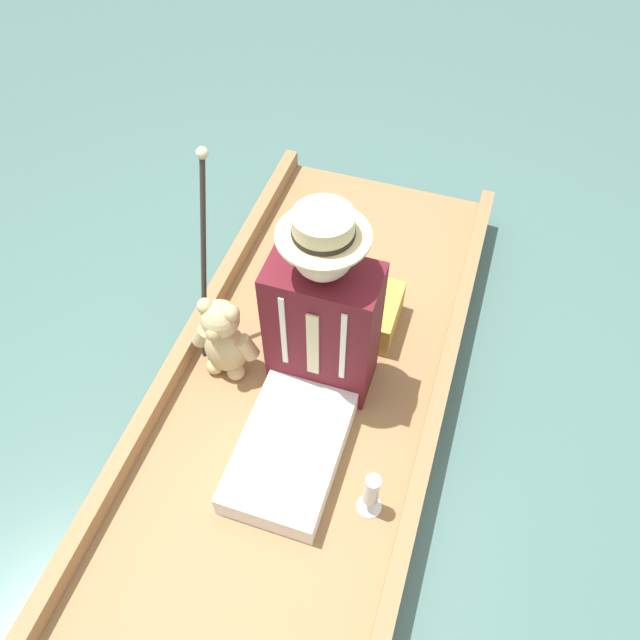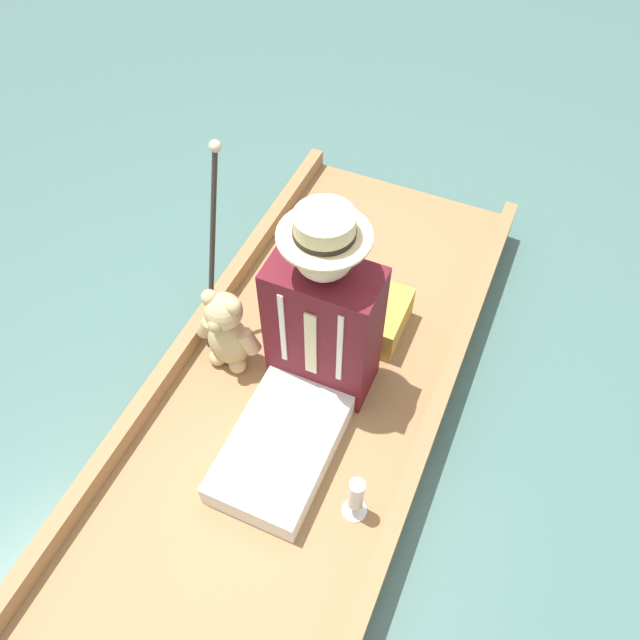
% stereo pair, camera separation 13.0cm
% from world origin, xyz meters
% --- Properties ---
extents(ground_plane, '(16.00, 16.00, 0.00)m').
position_xyz_m(ground_plane, '(0.00, 0.00, 0.00)').
color(ground_plane, '#476B66').
extents(punt_boat, '(1.08, 2.78, 0.21)m').
position_xyz_m(punt_boat, '(0.00, 0.00, 0.07)').
color(punt_boat, '#997047').
rests_on(punt_boat, ground_plane).
extents(seat_cushion, '(0.41, 0.28, 0.16)m').
position_xyz_m(seat_cushion, '(-0.07, -0.48, 0.21)').
color(seat_cushion, '#B7933D').
rests_on(seat_cushion, punt_boat).
extents(seated_person, '(0.39, 0.80, 0.86)m').
position_xyz_m(seated_person, '(-0.05, -0.08, 0.43)').
color(seated_person, white).
rests_on(seated_person, punt_boat).
extents(teddy_bear, '(0.28, 0.16, 0.40)m').
position_xyz_m(teddy_bear, '(0.32, -0.10, 0.31)').
color(teddy_bear, tan).
rests_on(teddy_bear, punt_boat).
extents(wine_glass, '(0.09, 0.09, 0.22)m').
position_xyz_m(wine_glass, '(-0.37, 0.29, 0.26)').
color(wine_glass, silver).
rests_on(wine_glass, punt_boat).
extents(walking_cane, '(0.04, 0.29, 0.84)m').
position_xyz_m(walking_cane, '(0.44, -0.28, 0.61)').
color(walking_cane, '#2D2823').
rests_on(walking_cane, punt_boat).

